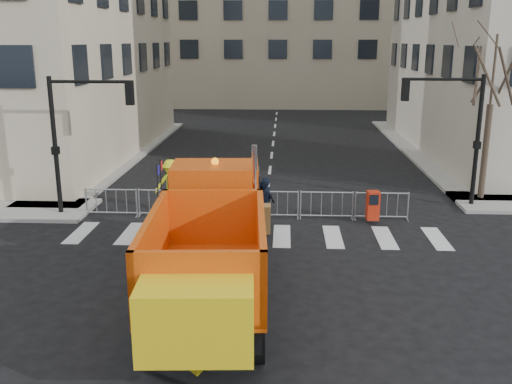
{
  "coord_description": "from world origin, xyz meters",
  "views": [
    {
      "loc": [
        0.74,
        -13.54,
        6.7
      ],
      "look_at": [
        -0.06,
        2.5,
        2.4
      ],
      "focal_mm": 40.0,
      "sensor_mm": 36.0,
      "label": 1
    }
  ],
  "objects_px": {
    "cop_b": "(188,212)",
    "worker": "(171,184)",
    "cop_a": "(264,202)",
    "plow_truck": "(211,243)",
    "newspaper_box": "(373,205)",
    "cop_c": "(263,205)"
  },
  "relations": [
    {
      "from": "cop_b",
      "to": "worker",
      "type": "bearing_deg",
      "value": -70.95
    },
    {
      "from": "cop_a",
      "to": "worker",
      "type": "bearing_deg",
      "value": -68.99
    },
    {
      "from": "plow_truck",
      "to": "worker",
      "type": "bearing_deg",
      "value": 14.25
    },
    {
      "from": "cop_a",
      "to": "worker",
      "type": "xyz_separation_m",
      "value": [
        -3.76,
        1.68,
        0.21
      ]
    },
    {
      "from": "cop_b",
      "to": "worker",
      "type": "distance_m",
      "value": 3.29
    },
    {
      "from": "plow_truck",
      "to": "newspaper_box",
      "type": "height_order",
      "value": "plow_truck"
    },
    {
      "from": "cop_b",
      "to": "worker",
      "type": "relative_size",
      "value": 0.97
    },
    {
      "from": "cop_b",
      "to": "cop_c",
      "type": "bearing_deg",
      "value": -155.1
    },
    {
      "from": "plow_truck",
      "to": "cop_b",
      "type": "xyz_separation_m",
      "value": [
        -1.49,
        5.29,
        -0.81
      ]
    },
    {
      "from": "plow_truck",
      "to": "cop_a",
      "type": "distance_m",
      "value": 6.82
    },
    {
      "from": "cop_a",
      "to": "worker",
      "type": "relative_size",
      "value": 0.94
    },
    {
      "from": "cop_a",
      "to": "cop_b",
      "type": "xyz_separation_m",
      "value": [
        -2.6,
        -1.39,
        0.03
      ]
    },
    {
      "from": "cop_c",
      "to": "newspaper_box",
      "type": "relative_size",
      "value": 1.6
    },
    {
      "from": "worker",
      "to": "newspaper_box",
      "type": "height_order",
      "value": "worker"
    },
    {
      "from": "cop_a",
      "to": "cop_c",
      "type": "relative_size",
      "value": 1.07
    },
    {
      "from": "plow_truck",
      "to": "newspaper_box",
      "type": "xyz_separation_m",
      "value": [
        5.15,
        7.3,
        -1.08
      ]
    },
    {
      "from": "cop_b",
      "to": "cop_a",
      "type": "bearing_deg",
      "value": -153.66
    },
    {
      "from": "cop_c",
      "to": "worker",
      "type": "relative_size",
      "value": 0.88
    },
    {
      "from": "cop_b",
      "to": "worker",
      "type": "xyz_separation_m",
      "value": [
        -1.17,
        3.07,
        0.18
      ]
    },
    {
      "from": "cop_b",
      "to": "worker",
      "type": "height_order",
      "value": "worker"
    },
    {
      "from": "newspaper_box",
      "to": "cop_b",
      "type": "bearing_deg",
      "value": -168.08
    },
    {
      "from": "cop_a",
      "to": "worker",
      "type": "distance_m",
      "value": 4.13
    }
  ]
}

